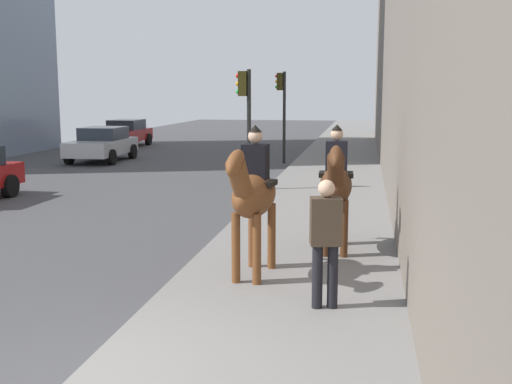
# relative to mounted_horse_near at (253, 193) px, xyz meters

# --- Properties ---
(mounted_horse_near) EXTENTS (2.15, 0.70, 2.32)m
(mounted_horse_near) POSITION_rel_mounted_horse_near_xyz_m (0.00, 0.00, 0.00)
(mounted_horse_near) COLOR brown
(mounted_horse_near) RESTS_ON sidewalk_slab
(mounted_horse_far) EXTENTS (2.15, 0.62, 2.24)m
(mounted_horse_far) POSITION_rel_mounted_horse_near_xyz_m (1.78, -1.16, -0.06)
(mounted_horse_far) COLOR #4C2B16
(mounted_horse_far) RESTS_ON sidewalk_slab
(pedestrian_greeting) EXTENTS (0.33, 0.44, 1.70)m
(pedestrian_greeting) POSITION_rel_mounted_horse_near_xyz_m (-1.26, -1.18, -0.32)
(pedestrian_greeting) COLOR black
(pedestrian_greeting) RESTS_ON sidewalk_slab
(car_near_lane) EXTENTS (4.14, 1.98, 1.44)m
(car_near_lane) POSITION_rel_mounted_horse_near_xyz_m (23.11, 10.99, -0.67)
(car_near_lane) COLOR maroon
(car_near_lane) RESTS_ON ground
(car_far_lane) EXTENTS (4.14, 2.10, 1.44)m
(car_far_lane) POSITION_rel_mounted_horse_near_xyz_m (16.11, 9.31, -0.67)
(car_far_lane) COLOR #B7BABF
(car_far_lane) RESTS_ON ground
(traffic_light_near_curb) EXTENTS (0.20, 0.44, 3.55)m
(traffic_light_near_curb) POSITION_rel_mounted_horse_near_xyz_m (8.67, 1.73, 0.98)
(traffic_light_near_curb) COLOR black
(traffic_light_near_curb) RESTS_ON ground
(traffic_light_far_curb) EXTENTS (0.20, 0.44, 3.73)m
(traffic_light_far_curb) POSITION_rel_mounted_horse_near_xyz_m (16.69, 1.73, 1.09)
(traffic_light_far_curb) COLOR black
(traffic_light_far_curb) RESTS_ON ground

